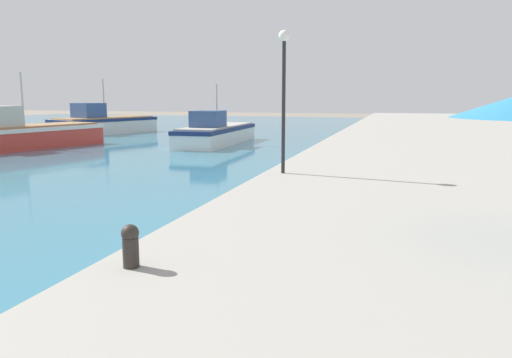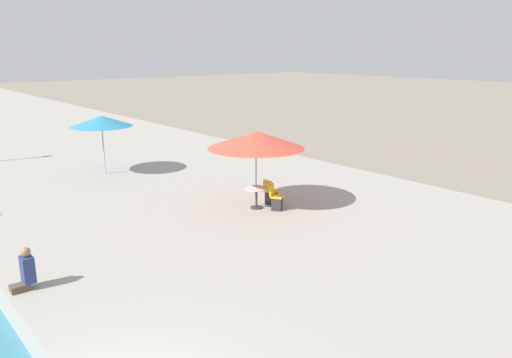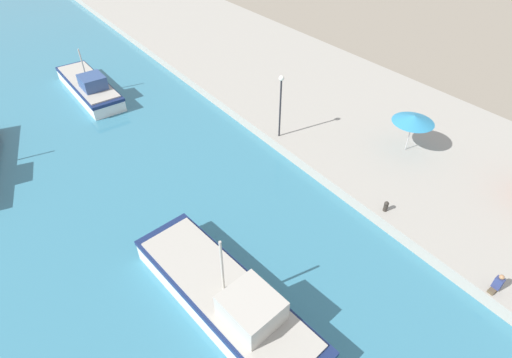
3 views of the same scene
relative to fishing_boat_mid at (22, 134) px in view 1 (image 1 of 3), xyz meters
name	(u,v)px [view 1 (image 1 of 3)]	position (x,y,z in m)	size (l,w,h in m)	color
quay_promenade	(468,146)	(26.05, 6.00, -0.58)	(16.00, 90.00, 0.76)	#A39E93
fishing_boat_mid	(22,134)	(0.00, 0.00, 0.00)	(5.31, 10.39, 4.65)	red
fishing_boat_far	(216,132)	(10.34, 6.16, -0.12)	(2.84, 9.60, 4.01)	white
fishing_boat_distant	(103,123)	(-2.34, 12.21, 0.00)	(6.04, 9.69, 4.63)	silver
mooring_bollard	(130,244)	(18.68, -18.96, 0.15)	(0.26, 0.26, 0.65)	#2D2823
lamppost	(284,77)	(18.71, -9.44, 2.90)	(0.36, 0.36, 4.56)	#232328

